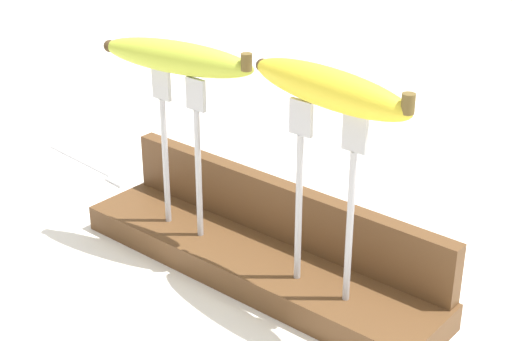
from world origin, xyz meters
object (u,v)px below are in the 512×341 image
Objects in this scene: fork_fallen_near at (98,168)px; fork_stand_left at (180,139)px; fork_stand_right at (325,185)px; banana_raised_right at (329,88)px; banana_raised_left at (177,57)px.

fork_stand_left is at bearing -17.02° from fork_fallen_near.
banana_raised_right is (-0.00, 0.00, 0.10)m from fork_stand_right.
banana_raised_left is 0.99× the size of banana_raised_right.
fork_stand_right is (0.20, -0.00, 0.00)m from fork_stand_left.
fork_stand_left reaches higher than fork_fallen_near.
banana_raised_right is 1.00× the size of fork_fallen_near.
fork_stand_right is at bearing -7.18° from banana_raised_right.
fork_stand_left is 0.99× the size of banana_raised_left.
fork_stand_left is at bearing 11.42° from banana_raised_left.
fork_stand_left is 0.98× the size of fork_fallen_near.
banana_raised_left reaches higher than fork_stand_right.
fork_fallen_near is (-0.46, 0.08, -0.25)m from banana_raised_right.
banana_raised_left is 0.36m from fork_fallen_near.
fork_fallen_near is (-0.26, 0.08, -0.14)m from fork_stand_left.
banana_raised_left reaches higher than fork_fallen_near.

